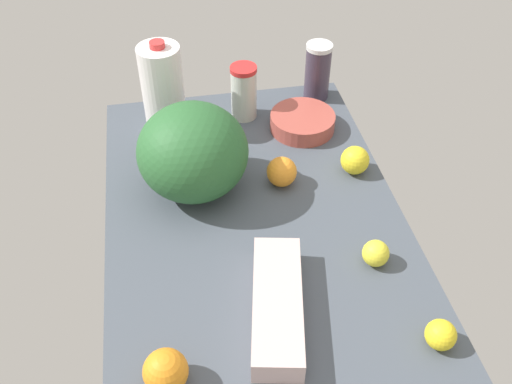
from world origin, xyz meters
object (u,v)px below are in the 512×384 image
Objects in this scene: milk_jug at (163,89)px; lemon_far_back at (376,253)px; mixing_bowl at (302,122)px; orange_near_front at (282,172)px; shaker_bottle at (318,71)px; orange_beside_bowl at (166,371)px; egg_carton at (277,305)px; tumbler_cup at (244,92)px; lemon_loose at (355,160)px; watermelon at (193,152)px; lemon_by_jug at (441,335)px.

lemon_far_back is (-63.43, -44.61, -10.37)cm from milk_jug.
orange_near_front is at bearing 153.61° from mixing_bowl.
shaker_bottle reaches higher than orange_beside_bowl.
milk_jug is (73.52, 18.89, 10.50)cm from egg_carton.
tumbler_cup is 2.19× the size of lemon_loose.
orange_near_front reaches higher than egg_carton.
watermelon reaches higher than lemon_by_jug.
orange_near_front is (41.71, -10.03, 1.04)cm from egg_carton.
watermelon reaches higher than shaker_bottle.
watermelon is (-31.19, 18.46, 3.83)cm from tumbler_cup.
lemon_by_jug is at bearing -149.93° from milk_jug.
shaker_bottle is at bearing -8.89° from egg_carton.
mixing_bowl is 2.39× the size of orange_near_front.
watermelon is 1.46× the size of mixing_bowl.
orange_beside_bowl is (-22.42, 50.38, 1.27)cm from lemon_far_back.
tumbler_cup is 0.89× the size of mixing_bowl.
lemon_by_jug is 59.27cm from orange_near_front.
watermelon is at bearing 28.16° from egg_carton.
lemon_far_back is at bearing -144.88° from milk_jug.
egg_carton reaches higher than mixing_bowl.
lemon_loose is at bearing -9.19° from lemon_far_back.
tumbler_cup is 0.52× the size of egg_carton.
watermelon is at bearing -11.57° from orange_beside_bowl.
milk_jug reaches higher than lemon_far_back.
milk_jug reaches higher than watermelon.
lemon_far_back is 0.78× the size of orange_near_front.
tumbler_cup is 92.46cm from orange_beside_bowl.
mixing_bowl is 2.20× the size of orange_beside_bowl.
orange_beside_bowl is (-94.01, 54.95, -4.94)cm from shaker_bottle.
milk_jug is 1.46× the size of mixing_bowl.
milk_jug is 4.47× the size of lemon_far_back.
orange_beside_bowl is at bearing 113.98° from lemon_far_back.
egg_carton is 5.13× the size of lemon_by_jug.
milk_jug is at bearing 93.59° from tumbler_cup.
orange_beside_bowl is (-85.84, 5.77, -9.10)cm from milk_jug.
tumbler_cup is 0.61× the size of milk_jug.
orange_beside_bowl is (-55.31, 55.70, 0.49)cm from lemon_loose.
orange_near_front reaches higher than lemon_loose.
shaker_bottle is 50.02cm from milk_jug.
milk_jug reaches higher than lemon_loose.
lemon_by_jug is at bearing -101.79° from egg_carton.
milk_jug reaches higher than tumbler_cup.
tumbler_cup is 33.98cm from orange_near_front.
shaker_bottle is 2.92× the size of lemon_far_back.
lemon_by_jug reaches higher than mixing_bowl.
tumbler_cup is 92.52cm from lemon_by_jug.
orange_near_front is at bearing -137.72° from milk_jug.
orange_near_front is (31.62, 15.69, 0.91)cm from lemon_far_back.
lemon_by_jug is (-78.66, -9.85, 0.77)cm from mixing_bowl.
orange_near_front is (-2.14, -23.19, -8.47)cm from watermelon.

